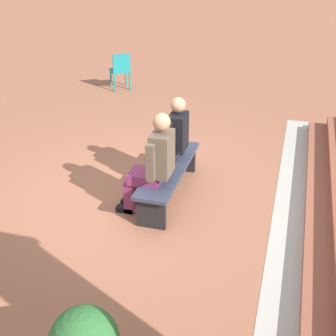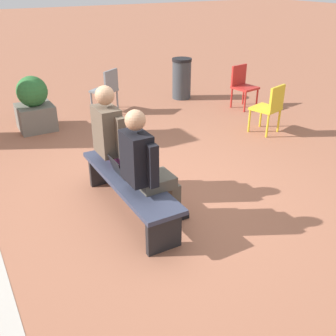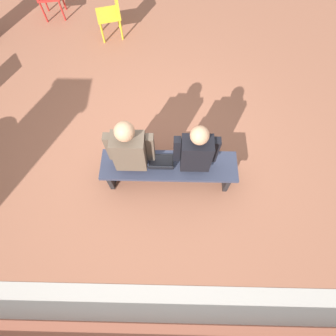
# 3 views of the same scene
# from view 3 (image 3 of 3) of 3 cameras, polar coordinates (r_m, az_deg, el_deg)

# --- Properties ---
(ground_plane) EXTENTS (60.00, 60.00, 0.00)m
(ground_plane) POSITION_cam_3_polar(r_m,az_deg,el_deg) (4.00, -2.02, 2.32)
(ground_plane) COLOR #9E6047
(concrete_strip) EXTENTS (6.84, 0.40, 0.01)m
(concrete_strip) POSITION_cam_3_polar(r_m,az_deg,el_deg) (3.52, -0.40, -27.42)
(concrete_strip) COLOR #B7B2A8
(concrete_strip) RESTS_ON ground
(bench) EXTENTS (1.80, 0.44, 0.45)m
(bench) POSITION_cam_3_polar(r_m,az_deg,el_deg) (3.52, 0.20, 0.00)
(bench) COLOR #33384C
(bench) RESTS_ON ground
(person_student) EXTENTS (0.53, 0.67, 1.33)m
(person_student) POSITION_cam_3_polar(r_m,az_deg,el_deg) (3.25, 5.87, 3.70)
(person_student) COLOR #4C473D
(person_student) RESTS_ON ground
(person_adult) EXTENTS (0.57, 0.72, 1.39)m
(person_adult) POSITION_cam_3_polar(r_m,az_deg,el_deg) (3.25, -7.89, 4.18)
(person_adult) COLOR #7F2D5B
(person_adult) RESTS_ON ground
(laptop) EXTENTS (0.32, 0.29, 0.21)m
(laptop) POSITION_cam_3_polar(r_m,az_deg,el_deg) (3.38, -1.52, 0.93)
(laptop) COLOR black
(laptop) RESTS_ON bench
(plastic_chair_foreground) EXTENTS (0.52, 0.52, 0.84)m
(plastic_chair_foreground) POSITION_cam_3_polar(r_m,az_deg,el_deg) (5.66, -12.18, 30.51)
(plastic_chair_foreground) COLOR gold
(plastic_chair_foreground) RESTS_ON ground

